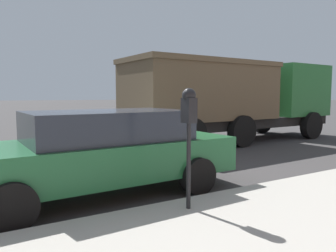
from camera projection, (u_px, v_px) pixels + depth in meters
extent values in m
plane|color=#3D3A3A|center=(101.00, 179.00, 6.60)|extent=(220.00, 220.00, 0.00)
cylinder|color=black|center=(189.00, 166.00, 4.47)|extent=(0.06, 0.06, 1.18)
cube|color=black|center=(189.00, 110.00, 4.40)|extent=(0.20, 0.14, 0.34)
sphere|color=black|center=(189.00, 95.00, 4.38)|extent=(0.19, 0.19, 0.19)
cube|color=#19389E|center=(185.00, 113.00, 4.49)|extent=(0.01, 0.11, 0.12)
cube|color=black|center=(185.00, 104.00, 4.48)|extent=(0.01, 0.10, 0.08)
cube|color=#1E5B33|center=(98.00, 159.00, 5.50)|extent=(1.93, 4.72, 0.61)
cube|color=#232833|center=(107.00, 125.00, 5.55)|extent=(1.65, 2.66, 0.50)
cylinder|color=black|center=(11.00, 207.00, 4.01)|extent=(0.24, 0.65, 0.64)
cylinder|color=black|center=(198.00, 176.00, 5.57)|extent=(0.24, 0.65, 0.64)
cylinder|color=black|center=(147.00, 159.00, 7.05)|extent=(0.24, 0.65, 0.64)
cube|color=black|center=(234.00, 122.00, 12.14)|extent=(2.38, 8.45, 0.35)
cube|color=#23602D|center=(286.00, 91.00, 13.61)|extent=(2.53, 2.60, 2.01)
cube|color=brown|center=(201.00, 93.00, 11.17)|extent=(2.63, 5.28, 1.82)
cube|color=brown|center=(201.00, 63.00, 11.08)|extent=(2.73, 5.38, 0.16)
cylinder|color=black|center=(262.00, 121.00, 14.76)|extent=(0.34, 1.05, 1.04)
cylinder|color=black|center=(311.00, 125.00, 12.72)|extent=(0.34, 1.05, 1.04)
cylinder|color=black|center=(196.00, 125.00, 12.72)|extent=(0.34, 1.05, 1.04)
cylinder|color=black|center=(242.00, 131.00, 10.68)|extent=(0.34, 1.05, 1.04)
cylinder|color=black|center=(149.00, 128.00, 11.58)|extent=(0.34, 1.05, 1.04)
cylinder|color=black|center=(191.00, 135.00, 9.55)|extent=(0.34, 1.05, 1.04)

